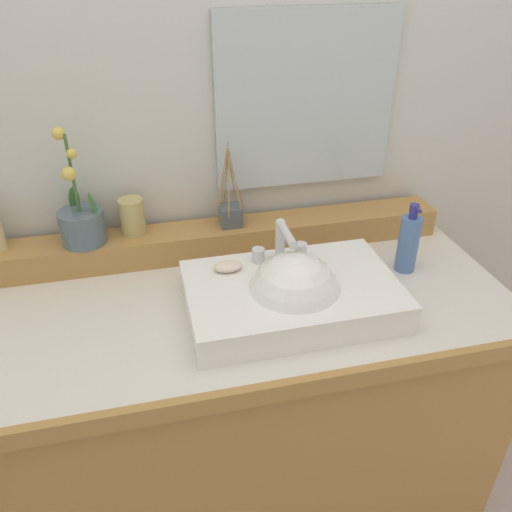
% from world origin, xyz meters
% --- Properties ---
extents(floor, '(3.34, 3.79, 0.10)m').
position_xyz_m(floor, '(0.00, 0.00, -0.05)').
color(floor, '#BEAAA8').
rests_on(floor, ground).
extents(wall_back, '(3.34, 0.20, 2.46)m').
position_xyz_m(wall_back, '(0.00, 0.42, 1.23)').
color(wall_back, silver).
rests_on(wall_back, ground).
extents(vanity_cabinet, '(1.38, 0.63, 0.84)m').
position_xyz_m(vanity_cabinet, '(0.00, -0.00, 0.42)').
color(vanity_cabinet, '#AE7C40').
rests_on(vanity_cabinet, ground).
extents(back_ledge, '(1.30, 0.12, 0.08)m').
position_xyz_m(back_ledge, '(0.00, 0.24, 0.88)').
color(back_ledge, '#AE7C40').
rests_on(back_ledge, vanity_cabinet).
extents(sink_basin, '(0.50, 0.32, 0.26)m').
position_xyz_m(sink_basin, '(0.13, -0.08, 0.88)').
color(sink_basin, white).
rests_on(sink_basin, vanity_cabinet).
extents(soap_bar, '(0.07, 0.04, 0.02)m').
position_xyz_m(soap_bar, '(-0.01, 0.02, 0.92)').
color(soap_bar, beige).
rests_on(soap_bar, sink_basin).
extents(potted_plant, '(0.12, 0.12, 0.31)m').
position_xyz_m(potted_plant, '(-0.35, 0.23, 0.98)').
color(potted_plant, '#4F606A').
rests_on(potted_plant, back_ledge).
extents(tumbler_cup, '(0.07, 0.07, 0.10)m').
position_xyz_m(tumbler_cup, '(-0.22, 0.26, 0.97)').
color(tumbler_cup, tan).
rests_on(tumbler_cup, back_ledge).
extents(reed_diffuser, '(0.08, 0.10, 0.24)m').
position_xyz_m(reed_diffuser, '(0.04, 0.24, 0.95)').
color(reed_diffuser, '#4B5457').
rests_on(reed_diffuser, back_ledge).
extents(lotion_bottle, '(0.05, 0.06, 0.19)m').
position_xyz_m(lotion_bottle, '(0.47, 0.03, 0.92)').
color(lotion_bottle, '#4F71AC').
rests_on(lotion_bottle, vanity_cabinet).
extents(mirror, '(0.50, 0.02, 0.46)m').
position_xyz_m(mirror, '(0.27, 0.30, 1.23)').
color(mirror, silver).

